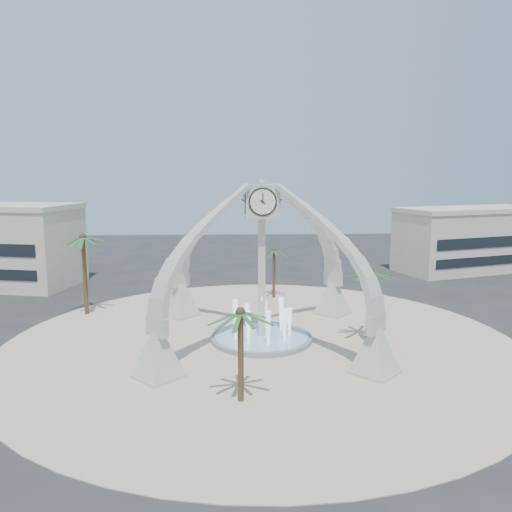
{
  "coord_description": "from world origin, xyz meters",
  "views": [
    {
      "loc": [
        -2.13,
        -37.84,
        13.11
      ],
      "look_at": [
        -0.35,
        2.0,
        6.49
      ],
      "focal_mm": 35.0,
      "sensor_mm": 36.0,
      "label": 1
    }
  ],
  "objects_px": {
    "palm_north": "(274,251)",
    "palm_south": "(241,313)",
    "palm_east": "(370,272)",
    "palm_west": "(83,238)",
    "clock_tower": "(262,260)",
    "fountain": "(262,337)"
  },
  "relations": [
    {
      "from": "clock_tower",
      "to": "palm_north",
      "type": "bearing_deg",
      "value": 81.39
    },
    {
      "from": "clock_tower",
      "to": "palm_east",
      "type": "bearing_deg",
      "value": -4.89
    },
    {
      "from": "clock_tower",
      "to": "fountain",
      "type": "xyz_separation_m",
      "value": [
        0.0,
        0.0,
        -6.2
      ]
    },
    {
      "from": "palm_east",
      "to": "palm_north",
      "type": "relative_size",
      "value": 1.11
    },
    {
      "from": "palm_west",
      "to": "palm_north",
      "type": "distance_m",
      "value": 19.02
    },
    {
      "from": "clock_tower",
      "to": "palm_south",
      "type": "distance_m",
      "value": 10.81
    },
    {
      "from": "clock_tower",
      "to": "palm_west",
      "type": "relative_size",
      "value": 2.2
    },
    {
      "from": "palm_west",
      "to": "palm_south",
      "type": "relative_size",
      "value": 1.34
    },
    {
      "from": "clock_tower",
      "to": "fountain",
      "type": "relative_size",
      "value": 2.24
    },
    {
      "from": "fountain",
      "to": "palm_west",
      "type": "xyz_separation_m",
      "value": [
        -16.01,
        8.23,
        6.93
      ]
    },
    {
      "from": "palm_east",
      "to": "palm_west",
      "type": "bearing_deg",
      "value": 159.82
    },
    {
      "from": "palm_west",
      "to": "palm_south",
      "type": "xyz_separation_m",
      "value": [
        14.22,
        -18.82,
        -1.92
      ]
    },
    {
      "from": "palm_north",
      "to": "palm_south",
      "type": "bearing_deg",
      "value": -99.03
    },
    {
      "from": "palm_north",
      "to": "palm_south",
      "type": "height_order",
      "value": "palm_south"
    },
    {
      "from": "palm_east",
      "to": "palm_west",
      "type": "distance_m",
      "value": 25.95
    },
    {
      "from": "clock_tower",
      "to": "palm_north",
      "type": "height_order",
      "value": "clock_tower"
    },
    {
      "from": "fountain",
      "to": "palm_north",
      "type": "xyz_separation_m",
      "value": [
        2.08,
        13.72,
        4.8
      ]
    },
    {
      "from": "palm_east",
      "to": "palm_south",
      "type": "distance_m",
      "value": 14.13
    },
    {
      "from": "palm_south",
      "to": "palm_west",
      "type": "bearing_deg",
      "value": 127.07
    },
    {
      "from": "palm_north",
      "to": "fountain",
      "type": "bearing_deg",
      "value": -98.61
    },
    {
      "from": "palm_west",
      "to": "palm_south",
      "type": "distance_m",
      "value": 23.67
    },
    {
      "from": "fountain",
      "to": "clock_tower",
      "type": "bearing_deg",
      "value": -90.0
    }
  ]
}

